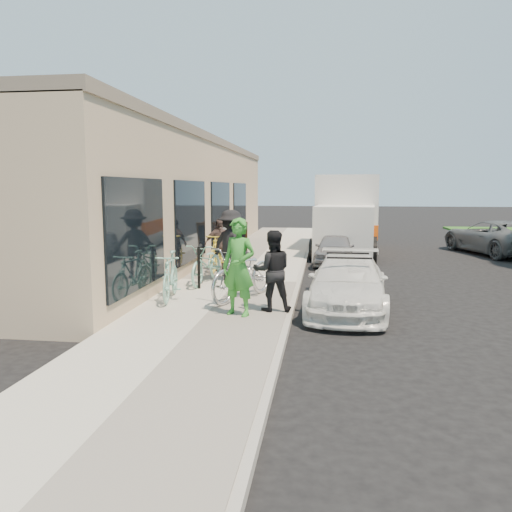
{
  "coord_description": "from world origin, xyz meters",
  "views": [
    {
      "loc": [
        0.19,
        -9.42,
        2.51
      ],
      "look_at": [
        -1.27,
        1.12,
        1.05
      ],
      "focal_mm": 35.0,
      "sensor_mm": 36.0,
      "label": 1
    }
  ],
  "objects": [
    {
      "name": "tandem_bike",
      "position": [
        -1.5,
        0.88,
        0.72
      ],
      "size": [
        1.6,
        2.29,
        1.14
      ],
      "primitive_type": "imported",
      "rotation": [
        0.0,
        0.0,
        -0.44
      ],
      "color": "silver",
      "rests_on": "sidewalk"
    },
    {
      "name": "cruiser_bike_c",
      "position": [
        -2.8,
        4.43,
        0.7
      ],
      "size": [
        0.63,
        1.85,
        1.1
      ],
      "primitive_type": "imported",
      "rotation": [
        0.0,
        0.0,
        -0.06
      ],
      "color": "yellow",
      "rests_on": "sidewalk"
    },
    {
      "name": "curb",
      "position": [
        -0.45,
        3.0,
        0.07
      ],
      "size": [
        0.12,
        34.0,
        0.13
      ],
      "primitive_type": "cube",
      "color": "#9A968D",
      "rests_on": "ground"
    },
    {
      "name": "sidewalk",
      "position": [
        -2.0,
        3.0,
        0.07
      ],
      "size": [
        3.0,
        34.0,
        0.15
      ],
      "primitive_type": "cube",
      "color": "#B1AFA0",
      "rests_on": "ground"
    },
    {
      "name": "far_car_gray",
      "position": [
        6.59,
        10.5,
        0.64
      ],
      "size": [
        3.32,
        5.04,
        1.29
      ],
      "primitive_type": "imported",
      "rotation": [
        0.0,
        0.0,
        3.42
      ],
      "color": "#56585A",
      "rests_on": "ground"
    },
    {
      "name": "sedan_white",
      "position": [
        0.68,
        0.83,
        0.56
      ],
      "size": [
        1.83,
        3.94,
        1.15
      ],
      "rotation": [
        0.0,
        0.0,
        -0.07
      ],
      "color": "white",
      "rests_on": "ground"
    },
    {
      "name": "cruiser_bike_a",
      "position": [
        -3.03,
        0.64,
        0.66
      ],
      "size": [
        0.7,
        1.74,
        1.02
      ],
      "primitive_type": "imported",
      "rotation": [
        0.0,
        0.0,
        0.14
      ],
      "color": "#83C3AE",
      "rests_on": "sidewalk"
    },
    {
      "name": "man_standing",
      "position": [
        -0.79,
        -0.02,
        0.93
      ],
      "size": [
        0.86,
        0.73,
        1.56
      ],
      "primitive_type": "imported",
      "rotation": [
        0.0,
        0.0,
        3.34
      ],
      "color": "black",
      "rests_on": "sidewalk"
    },
    {
      "name": "bystander_a",
      "position": [
        -2.16,
        2.97,
        1.05
      ],
      "size": [
        1.35,
        1.17,
        1.81
      ],
      "primitive_type": "imported",
      "rotation": [
        0.0,
        0.0,
        2.62
      ],
      "color": "black",
      "rests_on": "sidewalk"
    },
    {
      "name": "sandwich_board",
      "position": [
        -2.91,
        8.2,
        0.72
      ],
      "size": [
        0.77,
        0.77,
        1.12
      ],
      "rotation": [
        0.0,
        0.0,
        0.14
      ],
      "color": "black",
      "rests_on": "sidewalk"
    },
    {
      "name": "woman_rider",
      "position": [
        -1.37,
        -0.46,
        1.06
      ],
      "size": [
        0.77,
        0.64,
        1.82
      ],
      "primitive_type": "imported",
      "rotation": [
        0.0,
        0.0,
        -0.36
      ],
      "color": "#32882D",
      "rests_on": "sidewalk"
    },
    {
      "name": "sedan_silver",
      "position": [
        0.54,
        6.97,
        0.52
      ],
      "size": [
        1.5,
        3.16,
        1.04
      ],
      "primitive_type": "imported",
      "rotation": [
        0.0,
        0.0,
        -0.09
      ],
      "color": "gray",
      "rests_on": "ground"
    },
    {
      "name": "ground",
      "position": [
        0.0,
        0.0,
        0.0
      ],
      "size": [
        120.0,
        120.0,
        0.0
      ],
      "primitive_type": "plane",
      "color": "black",
      "rests_on": "ground"
    },
    {
      "name": "bystander_b",
      "position": [
        -2.8,
        4.49,
        0.9
      ],
      "size": [
        0.94,
        0.74,
        1.49
      ],
      "primitive_type": "imported",
      "rotation": [
        0.0,
        0.0,
        0.51
      ],
      "color": "brown",
      "rests_on": "sidewalk"
    },
    {
      "name": "bike_rack",
      "position": [
        -2.78,
        2.16,
        0.75
      ],
      "size": [
        0.18,
        0.7,
        0.99
      ],
      "rotation": [
        0.0,
        0.0,
        0.17
      ],
      "color": "black",
      "rests_on": "sidewalk"
    },
    {
      "name": "cruiser_bike_b",
      "position": [
        -2.69,
        2.51,
        0.65
      ],
      "size": [
        0.89,
        1.96,
        1.0
      ],
      "primitive_type": "imported",
      "rotation": [
        0.0,
        0.0,
        -0.12
      ],
      "color": "#83C3AE",
      "rests_on": "sidewalk"
    },
    {
      "name": "moving_truck",
      "position": [
        1.08,
        10.43,
        1.32
      ],
      "size": [
        2.8,
        6.24,
        2.98
      ],
      "rotation": [
        0.0,
        0.0,
        -0.09
      ],
      "color": "silver",
      "rests_on": "ground"
    },
    {
      "name": "storefront",
      "position": [
        -5.24,
        7.99,
        2.12
      ],
      "size": [
        3.6,
        20.0,
        4.22
      ],
      "color": "tan",
      "rests_on": "ground"
    }
  ]
}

